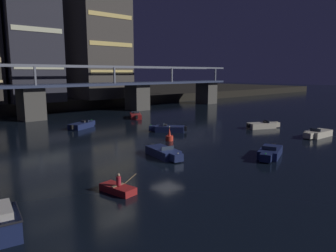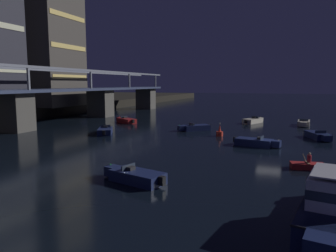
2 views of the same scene
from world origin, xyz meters
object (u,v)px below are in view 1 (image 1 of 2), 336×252
(tower_central, at_px, (26,13))
(speedboat_near_center, at_px, (270,153))
(speedboat_mid_center, at_px, (263,125))
(speedboat_far_center, at_px, (164,153))
(channel_buoy, at_px, (169,137))
(tower_east_tall, at_px, (97,32))
(dinghy_with_paddler, at_px, (118,188))
(speedboat_mid_right, at_px, (136,116))
(speedboat_near_right, at_px, (168,129))
(speedboat_mid_left, at_px, (82,125))
(speedboat_far_right, at_px, (317,134))
(river_bridge, at_px, (30,96))

(tower_central, bearing_deg, speedboat_near_center, -85.23)
(speedboat_mid_center, xyz_separation_m, speedboat_far_center, (-21.40, -2.58, 0.00))
(speedboat_near_center, xyz_separation_m, channel_buoy, (-2.29, 11.98, 0.06))
(tower_east_tall, bearing_deg, channel_buoy, -108.55)
(channel_buoy, height_order, dinghy_with_paddler, channel_buoy)
(tower_central, distance_m, dinghy_with_paddler, 55.35)
(speedboat_near_center, bearing_deg, tower_central, 94.77)
(speedboat_near_center, distance_m, channel_buoy, 12.19)
(tower_central, distance_m, speedboat_near_center, 56.00)
(speedboat_near_center, relative_size, dinghy_with_paddler, 1.84)
(tower_east_tall, xyz_separation_m, speedboat_mid_center, (2.73, -42.35, -16.93))
(speedboat_near_center, bearing_deg, speedboat_far_center, 138.24)
(speedboat_far_center, distance_m, channel_buoy, 7.43)
(speedboat_mid_center, bearing_deg, speedboat_mid_right, 110.21)
(tower_east_tall, height_order, speedboat_near_center, tower_east_tall)
(speedboat_near_right, bearing_deg, channel_buoy, -130.42)
(speedboat_near_center, bearing_deg, dinghy_with_paddler, 173.28)
(speedboat_mid_left, bearing_deg, speedboat_near_center, -77.60)
(speedboat_mid_right, relative_size, speedboat_far_right, 0.93)
(tower_central, distance_m, speedboat_far_right, 57.47)
(tower_central, bearing_deg, dinghy_with_paddler, -103.03)
(speedboat_mid_left, bearing_deg, speedboat_far_right, -53.38)
(speedboat_far_right, relative_size, channel_buoy, 2.97)
(speedboat_far_center, height_order, dinghy_with_paddler, dinghy_with_paddler)
(dinghy_with_paddler, bearing_deg, channel_buoy, 36.22)
(speedboat_near_center, bearing_deg, channel_buoy, 100.84)
(tower_central, relative_size, tower_east_tall, 1.15)
(speedboat_mid_left, relative_size, speedboat_mid_right, 1.02)
(speedboat_near_center, xyz_separation_m, speedboat_mid_right, (6.06, 30.34, 0.00))
(speedboat_near_right, distance_m, dinghy_with_paddler, 22.83)
(tower_central, xyz_separation_m, speedboat_far_center, (-3.25, -45.59, -19.25))
(speedboat_far_center, xyz_separation_m, speedboat_far_right, (20.91, -5.59, 0.00))
(tower_east_tall, distance_m, speedboat_near_center, 55.54)
(speedboat_near_center, relative_size, speedboat_mid_center, 1.02)
(channel_buoy, bearing_deg, speedboat_mid_center, -9.16)
(speedboat_mid_right, distance_m, speedboat_far_center, 27.22)
(tower_east_tall, xyz_separation_m, speedboat_near_center, (-11.05, -51.73, -16.93))
(speedboat_near_right, xyz_separation_m, speedboat_far_right, (11.77, -15.24, 0.00))
(speedboat_mid_center, bearing_deg, speedboat_mid_left, 138.07)
(tower_central, xyz_separation_m, speedboat_mid_right, (10.44, -22.06, -19.25))
(speedboat_near_right, height_order, speedboat_mid_center, same)
(river_bridge, distance_m, tower_central, 20.00)
(speedboat_mid_center, bearing_deg, dinghy_with_paddler, -165.90)
(speedboat_mid_left, height_order, speedboat_far_center, same)
(channel_buoy, bearing_deg, speedboat_far_right, -34.63)
(speedboat_mid_center, relative_size, speedboat_far_center, 0.95)
(speedboat_near_center, xyz_separation_m, speedboat_mid_center, (13.78, 9.39, 0.00))
(speedboat_far_right, bearing_deg, channel_buoy, 145.37)
(tower_east_tall, xyz_separation_m, speedboat_far_right, (2.24, -50.52, -16.93))
(tower_central, bearing_deg, speedboat_mid_center, -67.12)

